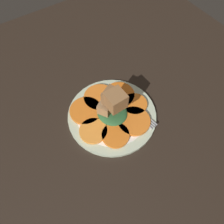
# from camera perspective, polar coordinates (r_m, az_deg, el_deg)

# --- Properties ---
(table_slab) EXTENTS (1.20, 1.20, 0.02)m
(table_slab) POSITION_cam_1_polar(r_m,az_deg,el_deg) (0.65, 0.00, -1.42)
(table_slab) COLOR black
(table_slab) RESTS_ON ground
(plate) EXTENTS (0.26, 0.26, 0.01)m
(plate) POSITION_cam_1_polar(r_m,az_deg,el_deg) (0.64, 0.00, -0.74)
(plate) COLOR beige
(plate) RESTS_ON table_slab
(carrot_slice_0) EXTENTS (0.09, 0.09, 0.01)m
(carrot_slice_0) POSITION_cam_1_polar(r_m,az_deg,el_deg) (0.67, 1.86, 4.54)
(carrot_slice_0) COLOR orange
(carrot_slice_0) RESTS_ON plate
(carrot_slice_1) EXTENTS (0.10, 0.10, 0.01)m
(carrot_slice_1) POSITION_cam_1_polar(r_m,az_deg,el_deg) (0.67, -3.19, 3.91)
(carrot_slice_1) COLOR orange
(carrot_slice_1) RESTS_ON plate
(carrot_slice_2) EXTENTS (0.09, 0.09, 0.01)m
(carrot_slice_2) POSITION_cam_1_polar(r_m,az_deg,el_deg) (0.64, -6.87, 0.38)
(carrot_slice_2) COLOR orange
(carrot_slice_2) RESTS_ON plate
(carrot_slice_3) EXTENTS (0.08, 0.08, 0.01)m
(carrot_slice_3) POSITION_cam_1_polar(r_m,az_deg,el_deg) (0.61, -4.90, -4.92)
(carrot_slice_3) COLOR orange
(carrot_slice_3) RESTS_ON plate
(carrot_slice_4) EXTENTS (0.08, 0.08, 0.01)m
(carrot_slice_4) POSITION_cam_1_polar(r_m,az_deg,el_deg) (0.60, 0.93, -6.06)
(carrot_slice_4) COLOR orange
(carrot_slice_4) RESTS_ON plate
(carrot_slice_5) EXTENTS (0.09, 0.09, 0.01)m
(carrot_slice_5) POSITION_cam_1_polar(r_m,az_deg,el_deg) (0.62, 5.76, -2.34)
(carrot_slice_5) COLOR orange
(carrot_slice_5) RESTS_ON plate
(carrot_slice_6) EXTENTS (0.08, 0.08, 0.01)m
(carrot_slice_6) POSITION_cam_1_polar(r_m,az_deg,el_deg) (0.65, 5.91, 2.07)
(carrot_slice_6) COLOR orange
(carrot_slice_6) RESTS_ON plate
(center_pile) EXTENTS (0.09, 0.08, 0.11)m
(center_pile) POSITION_cam_1_polar(r_m,az_deg,el_deg) (0.60, 0.04, 1.88)
(center_pile) COLOR #2D6033
(center_pile) RESTS_ON plate
(fork) EXTENTS (0.19, 0.04, 0.00)m
(fork) POSITION_cam_1_polar(r_m,az_deg,el_deg) (0.65, 5.39, 1.20)
(fork) COLOR #B2B2B7
(fork) RESTS_ON plate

